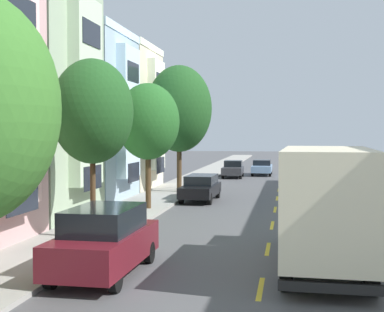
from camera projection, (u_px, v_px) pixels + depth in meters
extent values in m
plane|color=#4C4C4F|center=(278.00, 193.00, 37.13)|extent=(160.00, 160.00, 0.00)
cube|color=#99968E|center=(167.00, 193.00, 36.37)|extent=(3.20, 120.00, 0.14)
cube|color=yellow|center=(260.00, 289.00, 14.49)|extent=(0.14, 2.20, 0.01)
cube|color=yellow|center=(268.00, 249.00, 19.41)|extent=(0.14, 2.20, 0.01)
cube|color=yellow|center=(272.00, 225.00, 24.33)|extent=(0.14, 2.20, 0.01)
cube|color=yellow|center=(275.00, 210.00, 29.25)|extent=(0.14, 2.20, 0.01)
cube|color=yellow|center=(277.00, 198.00, 34.18)|extent=(0.14, 2.20, 0.01)
cube|color=yellow|center=(279.00, 190.00, 39.10)|extent=(0.14, 2.20, 0.01)
cube|color=yellow|center=(280.00, 183.00, 44.02)|extent=(0.14, 2.20, 0.01)
cube|color=yellow|center=(281.00, 178.00, 48.94)|extent=(0.14, 2.20, 0.01)
cube|color=yellow|center=(282.00, 174.00, 53.86)|extent=(0.14, 2.20, 0.01)
cube|color=#FECACA|center=(13.00, 87.00, 18.79)|extent=(0.55, 2.99, 8.02)
cube|color=#1E232D|center=(23.00, 197.00, 18.90)|extent=(0.04, 2.27, 1.10)
cube|color=#1E232D|center=(22.00, 105.00, 18.76)|extent=(0.04, 2.27, 1.10)
cube|color=#1E232D|center=(20.00, 12.00, 18.63)|extent=(0.04, 2.27, 1.10)
cube|color=beige|center=(86.00, 92.00, 25.52)|extent=(0.55, 2.99, 8.49)
cube|color=#1E232D|center=(93.00, 178.00, 25.63)|extent=(0.04, 2.27, 1.10)
cube|color=#1E232D|center=(92.00, 106.00, 25.49)|extent=(0.04, 2.27, 1.10)
cube|color=#1E232D|center=(92.00, 34.00, 25.35)|extent=(0.04, 2.27, 1.10)
cube|color=#9EB7CC|center=(41.00, 119.00, 33.22)|extent=(10.14, 6.65, 9.59)
cube|color=#CAE7FE|center=(119.00, 31.00, 32.18)|extent=(0.60, 6.65, 0.44)
cube|color=#CAE7FE|center=(129.00, 112.00, 32.29)|extent=(0.55, 2.99, 7.48)
cube|color=#1E232D|center=(134.00, 172.00, 32.38)|extent=(0.04, 2.27, 1.10)
cube|color=#1E232D|center=(134.00, 122.00, 32.26)|extent=(0.04, 2.27, 1.10)
cube|color=#1E232D|center=(133.00, 72.00, 32.14)|extent=(0.04, 2.27, 1.10)
cube|color=beige|center=(62.00, 121.00, 40.23)|extent=(13.39, 6.65, 9.67)
cube|color=white|center=(149.00, 48.00, 38.91)|extent=(0.60, 6.65, 0.44)
cube|color=white|center=(156.00, 115.00, 39.02)|extent=(0.55, 2.99, 7.54)
cube|color=#1E232D|center=(161.00, 165.00, 39.12)|extent=(0.04, 2.27, 1.10)
cube|color=#1E232D|center=(161.00, 123.00, 39.00)|extent=(0.04, 2.27, 1.10)
cube|color=#1E232D|center=(160.00, 81.00, 38.87)|extent=(0.04, 2.27, 1.10)
cylinder|color=#47331E|center=(93.00, 194.00, 20.63)|extent=(0.20, 0.20, 3.22)
ellipsoid|color=#1E4C1E|center=(92.00, 111.00, 20.50)|extent=(3.01, 3.01, 3.85)
cylinder|color=#47331E|center=(148.00, 179.00, 28.72)|extent=(0.28, 0.28, 2.98)
ellipsoid|color=#235B23|center=(148.00, 121.00, 28.59)|extent=(3.22, 3.22, 3.90)
cylinder|color=#47331E|center=(179.00, 166.00, 36.79)|extent=(0.32, 0.32, 3.31)
ellipsoid|color=#1E4C1E|center=(179.00, 109.00, 36.63)|extent=(4.27, 4.27, 5.66)
cube|color=beige|center=(327.00, 201.00, 15.74)|extent=(2.60, 5.95, 2.93)
cube|color=beige|center=(323.00, 197.00, 19.75)|extent=(2.37, 1.98, 2.20)
cube|color=black|center=(323.00, 181.00, 20.61)|extent=(2.02, 0.15, 0.97)
cube|color=black|center=(330.00, 288.00, 13.02)|extent=(2.40, 0.24, 0.24)
cylinder|color=black|center=(354.00, 234.00, 19.64)|extent=(0.31, 0.97, 0.96)
cylinder|color=black|center=(293.00, 232.00, 20.07)|extent=(0.31, 0.97, 0.96)
cylinder|color=black|center=(373.00, 276.00, 13.89)|extent=(0.31, 0.97, 0.96)
cylinder|color=black|center=(286.00, 272.00, 14.33)|extent=(0.31, 0.97, 0.96)
cylinder|color=black|center=(368.00, 266.00, 14.97)|extent=(0.31, 0.97, 0.96)
cylinder|color=black|center=(288.00, 262.00, 15.40)|extent=(0.31, 0.97, 0.96)
cube|color=#AD1E1E|center=(324.00, 165.00, 57.64)|extent=(1.91, 4.74, 0.62)
cube|color=black|center=(324.00, 160.00, 57.25)|extent=(1.66, 2.85, 0.55)
cylinder|color=black|center=(331.00, 167.00, 59.07)|extent=(0.23, 0.66, 0.66)
cylinder|color=black|center=(316.00, 167.00, 59.37)|extent=(0.23, 0.66, 0.66)
cylinder|color=black|center=(333.00, 169.00, 55.93)|extent=(0.23, 0.66, 0.66)
cylinder|color=black|center=(317.00, 169.00, 56.24)|extent=(0.23, 0.66, 0.66)
cube|color=tan|center=(338.00, 177.00, 42.20)|extent=(1.80, 4.03, 0.62)
cube|color=black|center=(338.00, 170.00, 41.71)|extent=(1.56, 1.70, 0.55)
cylinder|color=black|center=(347.00, 180.00, 43.41)|extent=(0.23, 0.66, 0.66)
cylinder|color=black|center=(327.00, 180.00, 43.69)|extent=(0.23, 0.66, 0.66)
cylinder|color=black|center=(350.00, 183.00, 40.74)|extent=(0.23, 0.66, 0.66)
cylinder|color=black|center=(328.00, 183.00, 41.02)|extent=(0.23, 0.66, 0.66)
cube|color=#333338|center=(233.00, 170.00, 49.72)|extent=(1.84, 4.04, 0.62)
cube|color=black|center=(233.00, 164.00, 50.17)|extent=(1.57, 1.72, 0.55)
cylinder|color=black|center=(223.00, 175.00, 48.50)|extent=(0.24, 0.67, 0.66)
cylinder|color=black|center=(240.00, 175.00, 48.28)|extent=(0.24, 0.67, 0.66)
cylinder|color=black|center=(226.00, 173.00, 51.19)|extent=(0.24, 0.67, 0.66)
cylinder|color=black|center=(242.00, 173.00, 50.97)|extent=(0.24, 0.67, 0.66)
cube|color=black|center=(200.00, 190.00, 32.89)|extent=(1.90, 4.73, 0.62)
cube|color=black|center=(201.00, 180.00, 33.24)|extent=(1.65, 2.85, 0.55)
cylinder|color=black|center=(181.00, 198.00, 31.49)|extent=(0.23, 0.66, 0.66)
cylinder|color=black|center=(210.00, 199.00, 31.19)|extent=(0.23, 0.66, 0.66)
cylinder|color=black|center=(192.00, 192.00, 34.63)|extent=(0.23, 0.66, 0.66)
cylinder|color=black|center=(218.00, 193.00, 34.33)|extent=(0.23, 0.66, 0.66)
cube|color=orange|center=(362.00, 200.00, 28.33)|extent=(1.83, 4.51, 0.60)
cube|color=black|center=(363.00, 189.00, 28.08)|extent=(1.60, 2.17, 0.50)
cylinder|color=black|center=(374.00, 202.00, 29.70)|extent=(0.22, 0.66, 0.66)
cylinder|color=black|center=(344.00, 202.00, 29.98)|extent=(0.22, 0.66, 0.66)
cylinder|color=black|center=(384.00, 210.00, 26.70)|extent=(0.22, 0.66, 0.66)
cylinder|color=black|center=(349.00, 209.00, 26.98)|extent=(0.22, 0.66, 0.66)
cube|color=navy|center=(344.00, 183.00, 36.25)|extent=(1.97, 4.81, 0.90)
cube|color=black|center=(344.00, 170.00, 36.22)|extent=(1.73, 2.79, 0.70)
cylinder|color=black|center=(355.00, 187.00, 37.72)|extent=(0.22, 0.66, 0.66)
cylinder|color=black|center=(329.00, 187.00, 38.03)|extent=(0.22, 0.66, 0.66)
cylinder|color=black|center=(361.00, 192.00, 34.51)|extent=(0.22, 0.66, 0.66)
cylinder|color=black|center=(332.00, 192.00, 34.82)|extent=(0.22, 0.66, 0.66)
cube|color=maroon|center=(104.00, 248.00, 15.86)|extent=(2.03, 4.83, 0.90)
cube|color=black|center=(104.00, 219.00, 15.83)|extent=(1.76, 2.81, 0.70)
cylinder|color=black|center=(51.00, 276.00, 14.44)|extent=(0.23, 0.66, 0.66)
cylinder|color=black|center=(115.00, 280.00, 14.12)|extent=(0.23, 0.66, 0.66)
cylinder|color=black|center=(96.00, 250.00, 17.65)|extent=(0.23, 0.66, 0.66)
cylinder|color=black|center=(149.00, 252.00, 17.32)|extent=(0.23, 0.66, 0.66)
cube|color=#7A9EC6|center=(262.00, 168.00, 52.55)|extent=(1.80, 4.50, 0.60)
cube|color=black|center=(262.00, 162.00, 52.74)|extent=(1.58, 2.16, 0.50)
cylinder|color=black|center=(252.00, 173.00, 51.19)|extent=(0.22, 0.66, 0.66)
cylinder|color=black|center=(270.00, 173.00, 50.92)|extent=(0.22, 0.66, 0.66)
cylinder|color=black|center=(254.00, 170.00, 54.20)|extent=(0.22, 0.66, 0.66)
cylinder|color=black|center=(271.00, 171.00, 53.93)|extent=(0.22, 0.66, 0.66)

